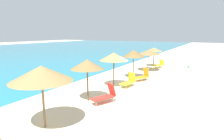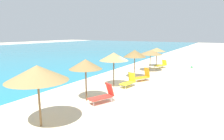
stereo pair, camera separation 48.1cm
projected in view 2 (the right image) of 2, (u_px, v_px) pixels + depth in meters
ground_plane at (140, 87)px, 15.16m from camera, size 160.00×160.00×0.00m
beach_umbrella_1 at (37, 73)px, 8.32m from camera, size 2.70×2.70×2.82m
beach_umbrella_2 at (86, 64)px, 11.70m from camera, size 2.04×2.04×2.62m
beach_umbrella_3 at (114, 57)px, 14.79m from camera, size 2.24×2.24×2.72m
beach_umbrella_4 at (135, 53)px, 17.70m from camera, size 2.09×2.09×2.68m
beach_umbrella_5 at (150, 52)px, 21.10m from camera, size 2.65×2.65×2.34m
beach_umbrella_6 at (157, 50)px, 23.97m from camera, size 2.16×2.16×2.38m
lounge_chair_0 at (103, 95)px, 11.66m from camera, size 1.68×1.17×1.16m
lounge_chair_2 at (129, 81)px, 15.14m from camera, size 1.49×0.83×1.10m
lounge_chair_3 at (143, 76)px, 16.99m from camera, size 1.63×1.32×1.14m
lounge_chair_4 at (161, 65)px, 23.29m from camera, size 1.73×1.30×0.96m
beach_ball at (192, 67)px, 23.28m from camera, size 0.26×0.26×0.26m
cooler_box at (187, 69)px, 21.46m from camera, size 0.63×0.63×0.37m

